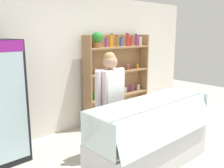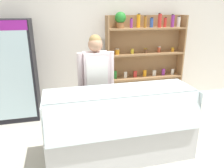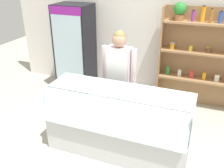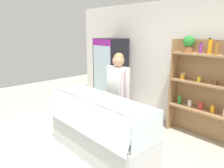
% 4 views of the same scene
% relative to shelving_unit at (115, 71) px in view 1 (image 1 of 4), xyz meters
% --- Properties ---
extents(ground_plane, '(12.00, 12.00, 0.00)m').
position_rel_shelving_unit_xyz_m(ground_plane, '(-0.82, -1.89, -1.11)').
color(ground_plane, '#B7B2A3').
extents(back_wall, '(6.80, 0.10, 2.70)m').
position_rel_shelving_unit_xyz_m(back_wall, '(-0.82, 0.24, 0.24)').
color(back_wall, white).
rests_on(back_wall, ground).
extents(shelving_unit, '(1.73, 0.29, 1.98)m').
position_rel_shelving_unit_xyz_m(shelving_unit, '(0.00, 0.00, 0.00)').
color(shelving_unit, '#9E754C').
rests_on(shelving_unit, ground).
extents(deli_display_case, '(2.04, 0.74, 1.01)m').
position_rel_shelving_unit_xyz_m(deli_display_case, '(-1.04, -1.86, -0.80)').
color(deli_display_case, silver).
rests_on(deli_display_case, ground).
extents(shop_clerk, '(0.57, 0.25, 1.68)m').
position_rel_shelving_unit_xyz_m(shop_clerk, '(-1.26, -1.23, -0.12)').
color(shop_clerk, '#2D2D38').
rests_on(shop_clerk, ground).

